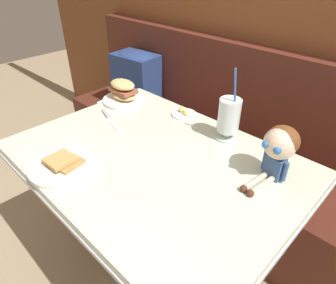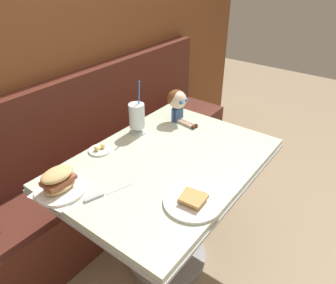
{
  "view_description": "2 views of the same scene",
  "coord_description": "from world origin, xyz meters",
  "px_view_note": "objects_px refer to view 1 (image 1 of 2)",
  "views": [
    {
      "loc": [
        0.69,
        -0.45,
        1.42
      ],
      "look_at": [
        0.07,
        0.19,
        0.83
      ],
      "focal_mm": 31.9,
      "sensor_mm": 36.0,
      "label": 1
    },
    {
      "loc": [
        -1.05,
        -0.62,
        1.66
      ],
      "look_at": [
        0.01,
        0.18,
        0.84
      ],
      "focal_mm": 33.97,
      "sensor_mm": 36.0,
      "label": 2
    }
  ],
  "objects_px": {
    "milkshake_glass": "(229,117)",
    "butter_knife": "(108,117)",
    "sandwich_plate": "(123,93)",
    "butter_saucer": "(184,113)",
    "toast_plate": "(64,165)",
    "seated_doll": "(279,146)",
    "backpack": "(136,79)"
  },
  "relations": [
    {
      "from": "toast_plate",
      "to": "sandwich_plate",
      "type": "bearing_deg",
      "value": 119.43
    },
    {
      "from": "butter_saucer",
      "to": "sandwich_plate",
      "type": "bearing_deg",
      "value": -162.26
    },
    {
      "from": "sandwich_plate",
      "to": "butter_knife",
      "type": "distance_m",
      "value": 0.19
    },
    {
      "from": "sandwich_plate",
      "to": "butter_knife",
      "type": "xyz_separation_m",
      "value": [
        0.09,
        -0.16,
        -0.04
      ]
    },
    {
      "from": "sandwich_plate",
      "to": "butter_saucer",
      "type": "bearing_deg",
      "value": 17.74
    },
    {
      "from": "seated_doll",
      "to": "sandwich_plate",
      "type": "bearing_deg",
      "value": 178.82
    },
    {
      "from": "sandwich_plate",
      "to": "backpack",
      "type": "relative_size",
      "value": 0.56
    },
    {
      "from": "sandwich_plate",
      "to": "butter_knife",
      "type": "relative_size",
      "value": 0.99
    },
    {
      "from": "milkshake_glass",
      "to": "butter_saucer",
      "type": "height_order",
      "value": "milkshake_glass"
    },
    {
      "from": "butter_saucer",
      "to": "toast_plate",
      "type": "bearing_deg",
      "value": -94.07
    },
    {
      "from": "toast_plate",
      "to": "butter_saucer",
      "type": "xyz_separation_m",
      "value": [
        0.04,
        0.61,
        -0.0
      ]
    },
    {
      "from": "toast_plate",
      "to": "backpack",
      "type": "bearing_deg",
      "value": 125.94
    },
    {
      "from": "toast_plate",
      "to": "milkshake_glass",
      "type": "xyz_separation_m",
      "value": [
        0.31,
        0.58,
        0.09
      ]
    },
    {
      "from": "milkshake_glass",
      "to": "butter_knife",
      "type": "relative_size",
      "value": 1.38
    },
    {
      "from": "butter_saucer",
      "to": "seated_doll",
      "type": "height_order",
      "value": "seated_doll"
    },
    {
      "from": "butter_knife",
      "to": "seated_doll",
      "type": "xyz_separation_m",
      "value": [
        0.77,
        0.15,
        0.12
      ]
    },
    {
      "from": "butter_knife",
      "to": "seated_doll",
      "type": "distance_m",
      "value": 0.8
    },
    {
      "from": "toast_plate",
      "to": "sandwich_plate",
      "type": "distance_m",
      "value": 0.58
    },
    {
      "from": "seated_doll",
      "to": "backpack",
      "type": "xyz_separation_m",
      "value": [
        -1.21,
        0.39,
        -0.21
      ]
    },
    {
      "from": "milkshake_glass",
      "to": "sandwich_plate",
      "type": "relative_size",
      "value": 1.4
    },
    {
      "from": "milkshake_glass",
      "to": "butter_knife",
      "type": "bearing_deg",
      "value": -154.63
    },
    {
      "from": "milkshake_glass",
      "to": "sandwich_plate",
      "type": "bearing_deg",
      "value": -172.62
    },
    {
      "from": "backpack",
      "to": "milkshake_glass",
      "type": "bearing_deg",
      "value": -17.43
    },
    {
      "from": "toast_plate",
      "to": "seated_doll",
      "type": "bearing_deg",
      "value": 40.52
    },
    {
      "from": "butter_saucer",
      "to": "backpack",
      "type": "bearing_deg",
      "value": 158.44
    },
    {
      "from": "milkshake_glass",
      "to": "backpack",
      "type": "bearing_deg",
      "value": 162.57
    },
    {
      "from": "butter_saucer",
      "to": "backpack",
      "type": "distance_m",
      "value": 0.74
    },
    {
      "from": "milkshake_glass",
      "to": "butter_saucer",
      "type": "distance_m",
      "value": 0.28
    },
    {
      "from": "sandwich_plate",
      "to": "backpack",
      "type": "distance_m",
      "value": 0.53
    },
    {
      "from": "toast_plate",
      "to": "butter_saucer",
      "type": "relative_size",
      "value": 2.08
    },
    {
      "from": "sandwich_plate",
      "to": "butter_saucer",
      "type": "distance_m",
      "value": 0.35
    },
    {
      "from": "milkshake_glass",
      "to": "backpack",
      "type": "xyz_separation_m",
      "value": [
        -0.95,
        0.3,
        -0.18
      ]
    }
  ]
}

